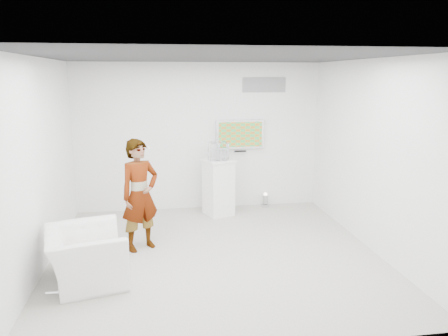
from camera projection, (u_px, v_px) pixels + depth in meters
The scene contains 10 objects.
room at pixel (215, 160), 6.53m from camera, with size 5.01×5.01×3.00m.
tv at pixel (240, 134), 9.01m from camera, with size 1.00×0.08×0.60m, color silver.
logo_decal at pixel (264, 85), 8.91m from camera, with size 0.90×0.02×0.30m, color gray.
person at pixel (140, 195), 6.88m from camera, with size 0.65×0.43×1.79m, color white.
armchair at pixel (86, 256), 5.85m from camera, with size 1.13×0.98×0.73m, color white.
pedestal at pixel (218, 187), 8.68m from camera, with size 0.54×0.54×1.12m, color white.
floor_uplight at pixel (265, 200), 9.27m from camera, with size 0.19×0.19×0.29m, color silver.
vitrine at pixel (218, 151), 8.53m from camera, with size 0.34×0.34×0.34m, color white.
console at pixel (218, 154), 8.54m from camera, with size 0.05×0.15×0.21m, color white.
wii_remote at pixel (147, 147), 7.00m from camera, with size 0.03×0.13×0.03m, color white.
Camera 1 is at (-0.83, -6.35, 2.74)m, focal length 35.00 mm.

